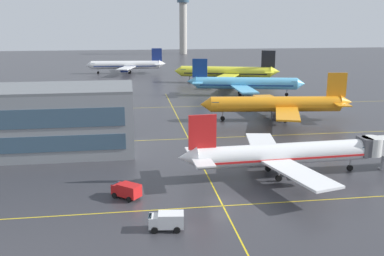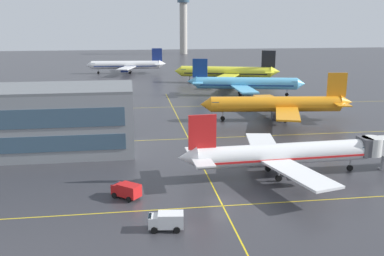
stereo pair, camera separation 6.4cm
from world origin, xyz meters
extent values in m
plane|color=#333338|center=(0.00, 0.00, 0.00)|extent=(600.00, 600.00, 0.00)
cylinder|color=white|center=(12.01, 8.04, 3.62)|extent=(28.40, 4.65, 3.36)
cone|color=white|center=(27.28, 8.75, 3.62)|extent=(2.45, 3.39, 3.29)
cone|color=white|center=(-3.53, 7.33, 3.98)|extent=(2.97, 3.32, 3.19)
cube|color=red|center=(-1.23, 7.44, 7.78)|extent=(4.25, 0.51, 5.30)
cube|color=white|center=(-1.55, 4.77, 3.98)|extent=(3.04, 4.72, 0.21)
cube|color=white|center=(-1.80, 10.06, 3.98)|extent=(3.04, 4.72, 0.21)
cube|color=white|center=(11.47, 0.50, 3.09)|extent=(7.79, 13.99, 0.35)
cube|color=white|center=(10.78, 15.51, 3.09)|extent=(6.69, 13.83, 0.35)
cylinder|color=#4C4C51|center=(12.39, 3.46, 1.94)|extent=(3.09, 1.99, 1.86)
cylinder|color=#4C4C51|center=(11.97, 12.64, 1.94)|extent=(3.09, 1.99, 1.86)
cube|color=#385166|center=(25.25, 8.65, 4.11)|extent=(1.73, 3.16, 0.62)
cube|color=red|center=(12.01, 8.04, 3.20)|extent=(26.14, 4.58, 0.32)
cylinder|color=#99999E|center=(23.48, 8.57, 1.46)|extent=(0.25, 0.25, 1.46)
cylinder|color=black|center=(23.48, 8.57, 0.49)|extent=(0.99, 0.44, 0.97)
cylinder|color=#99999E|center=(10.35, 5.67, 1.46)|extent=(0.25, 0.25, 1.46)
cylinder|color=black|center=(10.35, 5.67, 0.49)|extent=(0.99, 0.44, 0.97)
cylinder|color=#99999E|center=(10.14, 10.26, 1.46)|extent=(0.25, 0.25, 1.46)
cylinder|color=black|center=(10.14, 10.26, 0.49)|extent=(0.99, 0.44, 0.97)
cylinder|color=orange|center=(23.20, 45.63, 4.04)|extent=(31.72, 7.32, 3.74)
cone|color=orange|center=(6.28, 47.58, 4.04)|extent=(2.96, 3.93, 3.67)
cone|color=orange|center=(40.41, 43.65, 4.43)|extent=(3.54, 3.89, 3.55)
cube|color=orange|center=(37.87, 43.94, 8.66)|extent=(4.73, 0.89, 5.91)
cube|color=orange|center=(38.69, 46.82, 4.43)|extent=(3.71, 5.45, 0.24)
cube|color=orange|center=(38.02, 40.95, 4.43)|extent=(3.71, 5.45, 0.24)
cube|color=orange|center=(25.13, 53.83, 3.45)|extent=(6.49, 15.18, 0.39)
cube|color=orange|center=(23.22, 37.21, 3.45)|extent=(9.55, 15.63, 0.39)
cylinder|color=#333338|center=(23.59, 50.74, 2.17)|extent=(3.56, 2.44, 2.07)
cylinder|color=#333338|center=(22.42, 40.57, 2.17)|extent=(3.56, 2.44, 2.07)
cube|color=#385166|center=(8.53, 47.32, 4.58)|extent=(2.15, 3.62, 0.69)
cube|color=orange|center=(23.20, 45.63, 3.57)|extent=(29.22, 7.07, 0.35)
cylinder|color=#99999E|center=(10.49, 47.09, 1.62)|extent=(0.28, 0.28, 1.62)
cylinder|color=black|center=(10.49, 47.09, 0.54)|extent=(1.13, 0.56, 1.08)
cylinder|color=#99999E|center=(25.45, 47.95, 1.62)|extent=(0.28, 0.28, 1.62)
cylinder|color=black|center=(25.45, 47.95, 0.54)|extent=(1.13, 0.56, 1.08)
cylinder|color=#99999E|center=(24.86, 42.86, 1.62)|extent=(0.28, 0.28, 1.62)
cylinder|color=black|center=(24.86, 42.86, 0.54)|extent=(1.13, 0.56, 1.08)
cylinder|color=#5BB7E5|center=(25.37, 80.54, 4.09)|extent=(31.97, 10.66, 3.79)
cone|color=#5BB7E5|center=(42.21, 76.77, 4.09)|extent=(3.34, 4.19, 3.71)
cone|color=#5BB7E5|center=(8.24, 84.37, 4.49)|extent=(3.90, 4.21, 3.60)
cube|color=navy|center=(10.77, 83.80, 8.78)|extent=(4.75, 1.40, 5.98)
cube|color=#5BB7E5|center=(9.63, 80.99, 4.49)|extent=(4.25, 5.76, 0.24)
cube|color=#5BB7E5|center=(10.94, 86.83, 4.49)|extent=(4.25, 5.76, 0.24)
cube|color=#5BB7E5|center=(22.55, 72.48, 3.49)|extent=(5.34, 15.01, 0.40)
cube|color=#5BB7E5|center=(26.25, 89.03, 3.49)|extent=(10.94, 15.76, 0.40)
cylinder|color=#5BB7E5|center=(24.43, 75.43, 2.19)|extent=(3.77, 2.78, 2.09)
cylinder|color=#5BB7E5|center=(26.70, 85.56, 2.19)|extent=(3.77, 2.78, 2.09)
cube|color=#385166|center=(39.97, 77.27, 4.64)|extent=(2.51, 3.79, 0.70)
cube|color=navy|center=(25.37, 80.54, 3.62)|extent=(29.49, 10.14, 0.36)
cylinder|color=#99999E|center=(38.02, 77.71, 1.65)|extent=(0.28, 0.28, 1.65)
cylinder|color=black|center=(38.02, 77.71, 0.55)|extent=(1.17, 0.68, 1.10)
cylinder|color=#99999E|center=(22.86, 78.44, 1.65)|extent=(0.28, 0.28, 1.65)
cylinder|color=black|center=(22.86, 78.44, 0.55)|extent=(1.17, 0.68, 1.10)
cylinder|color=#99999E|center=(23.99, 83.50, 1.65)|extent=(0.28, 0.28, 1.65)
cylinder|color=black|center=(23.99, 83.50, 0.55)|extent=(1.17, 0.68, 1.10)
cylinder|color=yellow|center=(24.80, 109.11, 4.38)|extent=(33.94, 13.69, 4.06)
cone|color=yellow|center=(7.08, 114.41, 4.38)|extent=(3.80, 4.61, 3.98)
cone|color=yellow|center=(42.83, 103.72, 4.81)|extent=(4.38, 4.68, 3.86)
cube|color=black|center=(40.17, 104.52, 9.41)|extent=(5.03, 1.84, 6.41)
cube|color=yellow|center=(41.60, 107.44, 4.81)|extent=(4.87, 6.31, 0.26)
cube|color=yellow|center=(39.76, 101.29, 4.81)|extent=(4.87, 6.31, 0.26)
cube|color=yellow|center=(28.43, 117.51, 3.74)|extent=(6.84, 16.43, 0.43)
cube|color=yellow|center=(23.22, 100.10, 3.74)|extent=(12.57, 16.74, 0.43)
cylinder|color=black|center=(26.19, 114.50, 2.35)|extent=(4.13, 3.19, 2.25)
cylinder|color=black|center=(23.00, 103.85, 2.35)|extent=(4.13, 3.19, 2.25)
cube|color=#385166|center=(9.44, 113.70, 4.97)|extent=(2.91, 4.13, 0.75)
cube|color=black|center=(24.80, 109.11, 3.88)|extent=(31.33, 12.95, 0.38)
cylinder|color=#99999E|center=(11.49, 113.09, 1.76)|extent=(0.30, 0.30, 1.76)
cylinder|color=black|center=(11.49, 113.09, 0.59)|extent=(1.26, 0.80, 1.18)
cylinder|color=#99999E|center=(27.65, 111.16, 1.76)|extent=(0.30, 0.30, 1.76)
cylinder|color=black|center=(27.65, 111.16, 0.59)|extent=(1.26, 0.80, 1.18)
cylinder|color=#99999E|center=(26.05, 105.84, 1.76)|extent=(0.30, 0.30, 1.76)
cylinder|color=black|center=(26.05, 105.84, 0.59)|extent=(1.26, 0.80, 1.18)
cylinder|color=white|center=(-13.30, 145.50, 3.89)|extent=(30.57, 5.84, 3.61)
cone|color=white|center=(-29.68, 146.71, 3.89)|extent=(2.72, 3.71, 3.54)
cone|color=white|center=(3.37, 144.27, 4.27)|extent=(3.28, 3.64, 3.43)
cube|color=navy|center=(0.90, 144.45, 8.36)|extent=(4.57, 0.68, 5.70)
cube|color=white|center=(1.59, 147.26, 4.27)|extent=(3.39, 5.15, 0.23)
cube|color=white|center=(1.17, 141.57, 4.27)|extent=(3.39, 5.15, 0.23)
cube|color=white|center=(-11.76, 153.48, 3.32)|extent=(6.82, 14.78, 0.38)
cube|color=white|center=(-12.95, 137.38, 3.32)|extent=(8.72, 15.05, 0.38)
cylinder|color=navy|center=(-13.13, 150.44, 2.09)|extent=(3.37, 2.23, 1.99)
cylinder|color=navy|center=(-13.85, 140.59, 2.09)|extent=(3.37, 2.23, 1.99)
cube|color=#385166|center=(-27.50, 146.55, 4.42)|extent=(1.95, 3.44, 0.66)
cube|color=navy|center=(-13.30, 145.50, 3.44)|extent=(28.15, 5.69, 0.34)
cylinder|color=#99999E|center=(-25.61, 146.41, 1.57)|extent=(0.27, 0.27, 1.57)
cylinder|color=black|center=(-25.61, 146.41, 0.52)|extent=(1.07, 0.50, 1.04)
cylinder|color=#99999E|center=(-11.22, 147.82, 1.57)|extent=(0.27, 0.27, 1.57)
cylinder|color=black|center=(-11.22, 147.82, 0.52)|extent=(1.07, 0.50, 1.04)
cylinder|color=#99999E|center=(-11.59, 142.90, 1.57)|extent=(0.27, 0.27, 1.57)
cylinder|color=black|center=(-11.59, 142.90, 0.52)|extent=(1.07, 0.50, 1.04)
cube|color=yellow|center=(0.00, -2.00, 0.00)|extent=(140.41, 0.20, 0.01)
cube|color=yellow|center=(0.00, 31.80, 0.00)|extent=(140.41, 0.20, 0.01)
cube|color=yellow|center=(0.00, 65.61, 0.00)|extent=(140.41, 0.20, 0.01)
cube|color=yellow|center=(0.00, 31.80, 0.00)|extent=(0.20, 111.55, 0.01)
cube|color=white|center=(-7.49, -7.68, 1.25)|extent=(3.19, 2.22, 1.70)
cube|color=white|center=(-9.43, -7.46, 1.10)|extent=(1.49, 1.93, 1.40)
cube|color=#385166|center=(-9.92, -7.41, 1.45)|extent=(0.54, 1.63, 0.70)
cylinder|color=black|center=(-9.27, -6.52, 0.40)|extent=(0.83, 0.37, 0.80)
cylinder|color=black|center=(-9.48, -8.41, 0.40)|extent=(0.83, 0.37, 0.80)
cylinder|color=black|center=(-6.69, -6.81, 0.40)|extent=(0.83, 0.37, 0.80)
cylinder|color=black|center=(-6.90, -8.70, 0.40)|extent=(0.83, 0.37, 0.80)
cube|color=red|center=(-12.30, 2.18, 1.25)|extent=(3.52, 3.38, 1.70)
cube|color=red|center=(-13.79, 3.44, 1.10)|extent=(2.15, 2.21, 1.40)
cube|color=#385166|center=(-14.18, 3.76, 1.45)|extent=(1.30, 1.46, 0.70)
cylinder|color=black|center=(-13.15, 4.13, 0.40)|extent=(0.79, 0.73, 0.80)
cylinder|color=black|center=(-14.37, 2.67, 0.40)|extent=(0.79, 0.73, 0.80)
cylinder|color=black|center=(-11.15, 2.46, 0.40)|extent=(0.79, 0.73, 0.80)
cylinder|color=black|center=(-12.37, 1.01, 0.40)|extent=(0.79, 0.73, 0.80)
cylinder|color=silver|center=(26.89, 8.47, 4.10)|extent=(3.38, 3.38, 2.97)
cube|color=#47474C|center=(25.59, 8.43, 4.10)|extent=(1.68, 3.01, 2.97)
cylinder|color=#99999E|center=(29.20, 8.53, 2.05)|extent=(0.56, 0.56, 4.10)
cube|color=#99999E|center=(29.20, 8.53, 0.10)|extent=(1.13, 1.13, 0.20)
cylinder|color=#ADA89E|center=(26.53, 253.47, 17.39)|extent=(5.20, 5.20, 34.78)
cylinder|color=#385166|center=(26.53, 253.47, 36.38)|extent=(8.40, 8.40, 3.20)
camera|label=1|loc=(-11.77, -54.63, 24.24)|focal=40.82mm
camera|label=2|loc=(-11.71, -54.64, 24.24)|focal=40.82mm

